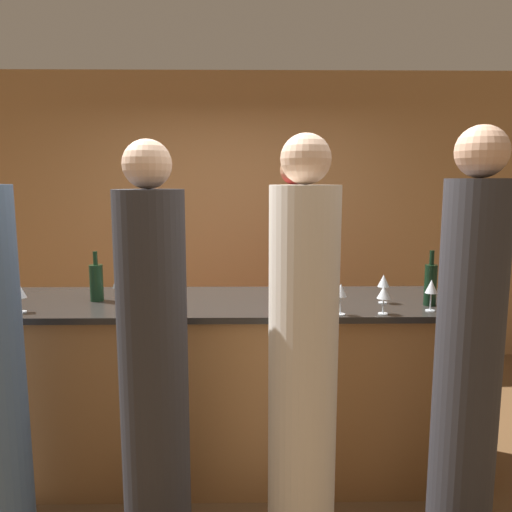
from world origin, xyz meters
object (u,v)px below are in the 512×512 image
at_px(guest_2, 303,372).
at_px(guest_1, 154,369).
at_px(guest_3, 468,361).
at_px(wine_bottle_0, 430,284).
at_px(bartender, 293,296).
at_px(wine_bottle_1, 96,282).

bearing_deg(guest_2, guest_1, 173.73).
height_order(guest_2, guest_3, guest_3).
bearing_deg(guest_2, wine_bottle_0, 39.32).
bearing_deg(wine_bottle_0, bartender, 128.13).
xyz_separation_m(bartender, guest_3, (0.66, -1.49, 0.04)).
xyz_separation_m(guest_3, wine_bottle_0, (0.04, 0.60, 0.23)).
relative_size(guest_1, wine_bottle_1, 6.60).
xyz_separation_m(bartender, wine_bottle_1, (-1.23, -0.75, 0.26)).
xyz_separation_m(bartender, wine_bottle_0, (0.70, -0.89, 0.27)).
height_order(guest_3, wine_bottle_0, guest_3).
distance_m(guest_3, wine_bottle_1, 2.04).
height_order(bartender, wine_bottle_1, bartender).
distance_m(guest_2, wine_bottle_0, 1.05).
xyz_separation_m(guest_1, wine_bottle_1, (-0.46, 0.71, 0.26)).
distance_m(bartender, guest_3, 1.63).
height_order(bartender, guest_1, bartender).
bearing_deg(wine_bottle_0, guest_3, -93.41).
xyz_separation_m(guest_1, guest_3, (1.43, -0.03, 0.04)).
bearing_deg(guest_2, guest_3, 3.25).
bearing_deg(wine_bottle_1, guest_3, -21.35).
relative_size(guest_1, wine_bottle_0, 6.18).
distance_m(bartender, guest_1, 1.65).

